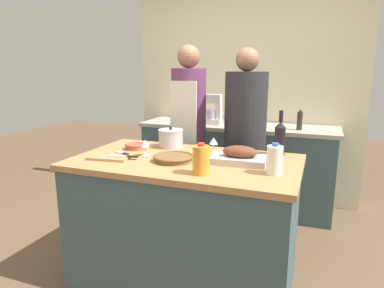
{
  "coord_description": "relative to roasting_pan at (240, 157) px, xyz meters",
  "views": [
    {
      "loc": [
        0.85,
        -2.1,
        1.54
      ],
      "look_at": [
        0.0,
        0.13,
        1.01
      ],
      "focal_mm": 32.0,
      "sensor_mm": 36.0,
      "label": 1
    }
  ],
  "objects": [
    {
      "name": "ground_plane",
      "position": [
        -0.37,
        -0.04,
        -0.97
      ],
      "size": [
        12.0,
        12.0,
        0.0
      ],
      "primitive_type": "plane",
      "color": "brown"
    },
    {
      "name": "kitchen_island",
      "position": [
        -0.37,
        -0.04,
        -0.51
      ],
      "size": [
        1.54,
        0.88,
        0.93
      ],
      "color": "#3D565B",
      "rests_on": "ground_plane"
    },
    {
      "name": "back_counter",
      "position": [
        -0.37,
        1.48,
        -0.5
      ],
      "size": [
        2.11,
        0.6,
        0.93
      ],
      "color": "#3D565B",
      "rests_on": "ground_plane"
    },
    {
      "name": "back_wall",
      "position": [
        -0.37,
        1.83,
        0.3
      ],
      "size": [
        2.61,
        0.1,
        2.55
      ],
      "color": "beige",
      "rests_on": "ground_plane"
    },
    {
      "name": "roasting_pan",
      "position": [
        0.0,
        0.0,
        0.0
      ],
      "size": [
        0.36,
        0.24,
        0.12
      ],
      "color": "#BCBCC1",
      "rests_on": "kitchen_island"
    },
    {
      "name": "wicker_basket",
      "position": [
        -0.43,
        -0.1,
        -0.02
      ],
      "size": [
        0.27,
        0.27,
        0.04
      ],
      "color": "brown",
      "rests_on": "kitchen_island"
    },
    {
      "name": "cutting_board",
      "position": [
        -0.87,
        -0.19,
        -0.04
      ],
      "size": [
        0.3,
        0.23,
        0.02
      ],
      "color": "#AD7F51",
      "rests_on": "kitchen_island"
    },
    {
      "name": "stock_pot",
      "position": [
        -0.61,
        0.26,
        0.03
      ],
      "size": [
        0.19,
        0.19,
        0.16
      ],
      "color": "#B7B7BC",
      "rests_on": "kitchen_island"
    },
    {
      "name": "mixing_bowl",
      "position": [
        -0.85,
        0.1,
        -0.02
      ],
      "size": [
        0.15,
        0.15,
        0.04
      ],
      "color": "#A84C38",
      "rests_on": "kitchen_island"
    },
    {
      "name": "juice_jug",
      "position": [
        -0.16,
        -0.31,
        0.04
      ],
      "size": [
        0.1,
        0.1,
        0.19
      ],
      "color": "orange",
      "rests_on": "kitchen_island"
    },
    {
      "name": "milk_jug",
      "position": [
        0.24,
        -0.16,
        0.04
      ],
      "size": [
        0.09,
        0.09,
        0.19
      ],
      "color": "white",
      "rests_on": "kitchen_island"
    },
    {
      "name": "wine_bottle_green",
      "position": [
        0.21,
        0.33,
        0.08
      ],
      "size": [
        0.08,
        0.08,
        0.32
      ],
      "color": "black",
      "rests_on": "kitchen_island"
    },
    {
      "name": "wine_glass_left",
      "position": [
        -0.25,
        0.22,
        0.03
      ],
      "size": [
        0.07,
        0.07,
        0.11
      ],
      "color": "silver",
      "rests_on": "kitchen_island"
    },
    {
      "name": "wine_glass_right",
      "position": [
        -0.67,
        -0.04,
        0.04
      ],
      "size": [
        0.07,
        0.07,
        0.12
      ],
      "color": "silver",
      "rests_on": "kitchen_island"
    },
    {
      "name": "knife_chef",
      "position": [
        -0.76,
        -0.19,
        -0.02
      ],
      "size": [
        0.21,
        0.08,
        0.01
      ],
      "color": "#B7B7BC",
      "rests_on": "cutting_board"
    },
    {
      "name": "knife_paring",
      "position": [
        -0.82,
        -0.11,
        -0.02
      ],
      "size": [
        0.14,
        0.08,
        0.01
      ],
      "color": "#B7B7BC",
      "rests_on": "cutting_board"
    },
    {
      "name": "stand_mixer",
      "position": [
        -0.62,
        1.41,
        0.1
      ],
      "size": [
        0.18,
        0.14,
        0.32
      ],
      "color": "silver",
      "rests_on": "back_counter"
    },
    {
      "name": "condiment_bottle_tall",
      "position": [
        0.28,
        1.39,
        0.05
      ],
      "size": [
        0.05,
        0.05,
        0.2
      ],
      "color": "#332D28",
      "rests_on": "back_counter"
    },
    {
      "name": "condiment_bottle_short",
      "position": [
        -0.16,
        1.52,
        0.06
      ],
      "size": [
        0.06,
        0.06,
        0.22
      ],
      "color": "#234C28",
      "rests_on": "back_counter"
    },
    {
      "name": "condiment_bottle_extra",
      "position": [
        -0.5,
        1.59,
        0.04
      ],
      "size": [
        0.06,
        0.06,
        0.17
      ],
      "color": "#B28E2D",
      "rests_on": "back_counter"
    },
    {
      "name": "person_cook_aproned",
      "position": [
        -0.65,
        0.74,
        0.0
      ],
      "size": [
        0.31,
        0.32,
        1.73
      ],
      "rotation": [
        0.0,
        0.0,
        0.04
      ],
      "color": "beige",
      "rests_on": "ground_plane"
    },
    {
      "name": "person_cook_guest",
      "position": [
        -0.13,
        0.77,
        -0.03
      ],
      "size": [
        0.36,
        0.36,
        1.7
      ],
      "rotation": [
        0.0,
        0.0,
        -0.22
      ],
      "color": "beige",
      "rests_on": "ground_plane"
    }
  ]
}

